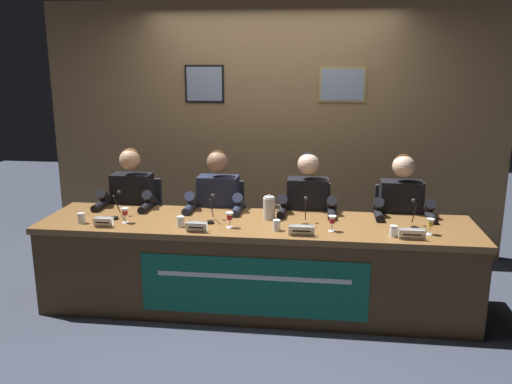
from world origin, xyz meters
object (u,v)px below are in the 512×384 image
microphone_far_right (414,219)px  water_pitcher_central (269,208)px  microphone_far_left (116,209)px  chair_center_left (221,231)px  nameplate_center_left (196,227)px  microphone_center_left (211,213)px  panelist_far_right (401,215)px  juice_glass_center_left (230,217)px  chair_far_left (139,228)px  nameplate_center_right (302,230)px  nameplate_far_right (412,234)px  chair_far_right (396,238)px  juice_glass_center_right (332,221)px  juice_glass_far_right (430,224)px  water_cup_center_right (277,226)px  panelist_center_right (307,212)px  panelist_center_left (217,209)px  water_cup_center_left (181,222)px  nameplate_far_left (103,222)px  panelist_far_left (130,206)px  water_cup_far_left (81,219)px  chair_center_right (307,235)px  water_cup_far_right (393,232)px  microphone_center_right (305,216)px  juice_glass_far_left (125,213)px  conference_table (254,253)px

microphone_far_right → water_pitcher_central: size_ratio=1.03×
microphone_far_left → chair_center_left: (0.76, 0.62, -0.36)m
nameplate_center_left → microphone_far_right: bearing=10.5°
microphone_far_left → microphone_center_left: 0.81m
panelist_far_right → juice_glass_center_left: bearing=-157.8°
chair_far_left → microphone_center_left: bearing=-37.0°
chair_far_left → microphone_far_right: microphone_far_right is taller
nameplate_center_right → nameplate_far_right: size_ratio=1.01×
chair_far_right → panelist_far_right: panelist_far_right is taller
juice_glass_center_right → water_pitcher_central: size_ratio=0.59×
panelist_far_right → juice_glass_far_right: panelist_far_right is taller
water_cup_center_right → panelist_far_right: size_ratio=0.07×
microphone_far_left → water_cup_center_right: (1.35, -0.17, -0.04)m
panelist_center_right → panelist_center_left: bearing=180.0°
microphone_center_left → nameplate_center_right: (0.74, -0.26, -0.03)m
water_cup_center_left → water_pitcher_central: 0.74m
nameplate_far_left → microphone_far_left: microphone_far_left is taller
microphone_far_right → water_pitcher_central: 1.15m
microphone_far_left → water_cup_center_right: microphone_far_left is taller
panelist_far_left → nameplate_far_left: size_ratio=8.03×
nameplate_center_right → water_cup_center_right: bearing=153.4°
water_cup_far_left → juice_glass_far_right: bearing=1.1°
chair_center_right → nameplate_far_right: (0.78, -0.88, 0.33)m
nameplate_center_right → water_cup_far_right: bearing=5.2°
panelist_center_left → water_cup_far_right: panelist_center_left is taller
panelist_center_left → nameplate_center_left: (-0.02, -0.71, 0.05)m
nameplate_far_left → water_cup_far_right: (2.24, 0.04, -0.00)m
water_cup_far_left → water_cup_far_right: bearing=-0.7°
chair_far_left → panelist_center_right: bearing=-7.1°
water_cup_center_left → microphone_center_right: bearing=9.5°
microphone_center_left → water_cup_center_right: (0.55, -0.16, -0.04)m
water_cup_center_left → juice_glass_far_left: bearing=174.3°
nameplate_center_right → panelist_far_right: 1.08m
chair_far_left → microphone_center_right: size_ratio=4.22×
nameplate_far_left → juice_glass_far_right: bearing=2.8°
juice_glass_center_right → nameplate_center_left: bearing=-172.0°
nameplate_center_right → water_cup_center_right: size_ratio=2.29×
nameplate_far_left → water_cup_center_left: (0.60, 0.08, -0.00)m
microphone_center_left → juice_glass_center_right: size_ratio=1.74×
water_pitcher_central → juice_glass_far_right: bearing=-11.5°
conference_table → water_cup_far_right: bearing=-6.9°
microphone_center_right → chair_far_right: (0.81, 0.63, -0.36)m
chair_far_left → water_cup_far_left: bearing=-102.9°
microphone_center_left → microphone_center_right: 0.76m
microphone_far_left → microphone_center_left: (0.81, -0.02, 0.00)m
panelist_far_left → juice_glass_far_right: bearing=-12.2°
chair_center_right → water_pitcher_central: bearing=-121.4°
nameplate_center_left → water_cup_far_right: bearing=2.9°
juice_glass_far_left → water_pitcher_central: water_pitcher_central is taller
nameplate_center_right → panelist_far_left: bearing=156.4°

